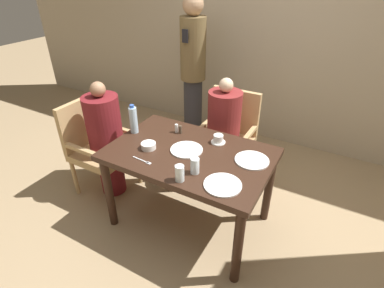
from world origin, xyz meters
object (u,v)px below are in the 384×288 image
(teacup_with_saucer, at_px, (218,139))
(bowl_small, at_px, (149,146))
(standing_host, at_px, (193,69))
(glass_tall_near, at_px, (180,173))
(glass_tall_mid, at_px, (195,166))
(chair_left_side, at_px, (97,143))
(plate_main_right, at_px, (187,150))
(plate_dessert_center, at_px, (252,160))
(diner_in_left_chair, at_px, (106,140))
(water_bottle, at_px, (133,120))
(diner_in_far_chair, at_px, (223,133))
(plate_main_left, at_px, (223,185))
(chair_far_side, at_px, (228,133))

(teacup_with_saucer, bearing_deg, bowl_small, -141.77)
(standing_host, xyz_separation_m, teacup_with_saucer, (0.84, -1.09, -0.17))
(glass_tall_near, bearing_deg, glass_tall_mid, 69.22)
(chair_left_side, height_order, bowl_small, chair_left_side)
(plate_main_right, relative_size, glass_tall_mid, 2.16)
(chair_left_side, relative_size, plate_dessert_center, 3.63)
(diner_in_left_chair, bearing_deg, water_bottle, 8.40)
(standing_host, bearing_deg, water_bottle, -84.62)
(diner_in_far_chair, height_order, glass_tall_near, diner_in_far_chair)
(plate_dessert_center, relative_size, glass_tall_mid, 2.16)
(diner_in_far_chair, distance_m, glass_tall_mid, 0.94)
(plate_main_left, relative_size, teacup_with_saucer, 2.14)
(chair_far_side, bearing_deg, water_bottle, -127.04)
(plate_main_left, height_order, water_bottle, water_bottle)
(glass_tall_near, bearing_deg, water_bottle, 150.75)
(water_bottle, bearing_deg, chair_left_side, -174.18)
(chair_left_side, height_order, plate_dessert_center, chair_left_side)
(plate_main_left, relative_size, plate_main_right, 1.00)
(teacup_with_saucer, distance_m, glass_tall_mid, 0.46)
(chair_far_side, xyz_separation_m, glass_tall_mid, (0.17, -1.04, 0.29))
(diner_in_far_chair, bearing_deg, plate_dessert_center, -49.57)
(diner_in_left_chair, height_order, standing_host, standing_host)
(chair_far_side, xyz_separation_m, plate_main_left, (0.40, -1.07, 0.23))
(bowl_small, distance_m, water_bottle, 0.33)
(standing_host, height_order, plate_main_right, standing_host)
(plate_main_right, xyz_separation_m, glass_tall_near, (0.15, -0.35, 0.05))
(glass_tall_mid, bearing_deg, diner_in_far_chair, 100.67)
(glass_tall_mid, bearing_deg, chair_far_side, 99.23)
(chair_left_side, xyz_separation_m, standing_host, (0.34, 1.33, 0.43))
(diner_in_left_chair, height_order, chair_far_side, diner_in_left_chair)
(plate_dessert_center, height_order, water_bottle, water_bottle)
(chair_far_side, distance_m, glass_tall_mid, 1.09)
(plate_main_left, xyz_separation_m, teacup_with_saucer, (-0.26, 0.50, 0.03))
(chair_far_side, height_order, plate_main_right, chair_far_side)
(standing_host, bearing_deg, chair_far_side, -36.02)
(chair_far_side, distance_m, glass_tall_near, 1.21)
(diner_in_far_chair, height_order, plate_main_left, diner_in_far_chair)
(plate_dessert_center, bearing_deg, bowl_small, -163.52)
(chair_left_side, relative_size, plate_main_left, 3.63)
(plate_main_right, distance_m, water_bottle, 0.56)
(plate_main_left, height_order, plate_main_right, same)
(diner_in_far_chair, bearing_deg, glass_tall_near, -83.27)
(chair_left_side, distance_m, standing_host, 1.44)
(chair_left_side, bearing_deg, glass_tall_near, -16.60)
(chair_far_side, bearing_deg, standing_host, 143.98)
(teacup_with_saucer, relative_size, water_bottle, 0.46)
(diner_in_far_chair, relative_size, teacup_with_saucer, 9.51)
(plate_main_left, distance_m, glass_tall_near, 0.30)
(chair_far_side, bearing_deg, glass_tall_near, -84.09)
(plate_main_right, height_order, teacup_with_saucer, teacup_with_saucer)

